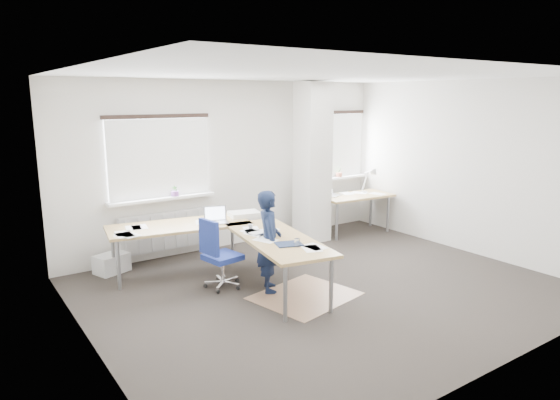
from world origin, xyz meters
TOP-DOWN VIEW (x-y plane):
  - ground at (0.00, 0.00)m, footprint 6.00×6.00m
  - room_shell at (0.18, 0.45)m, footprint 6.04×5.04m
  - floor_mat at (-0.39, -0.07)m, footprint 1.41×1.27m
  - white_crate at (-2.18, 2.25)m, footprint 0.54×0.46m
  - desk_main at (-0.91, 0.98)m, footprint 2.40×2.98m
  - desk_side at (2.25, 1.85)m, footprint 1.45×0.81m
  - task_chair at (-1.15, 0.80)m, footprint 0.53×0.53m
  - person at (-0.65, 0.37)m, footprint 0.51×0.59m

SIDE VIEW (x-z plane):
  - ground at x=0.00m, z-range 0.00..0.00m
  - floor_mat at x=-0.39m, z-range 0.00..0.01m
  - white_crate at x=-2.18m, z-range 0.00..0.27m
  - task_chair at x=-1.15m, z-range -0.21..0.76m
  - person at x=-0.65m, z-range 0.00..1.35m
  - desk_side at x=2.25m, z-range 0.08..1.29m
  - desk_main at x=-0.91m, z-range 0.21..1.17m
  - room_shell at x=0.18m, z-range 0.34..3.16m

